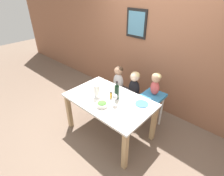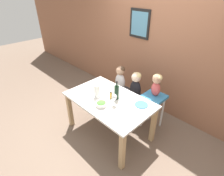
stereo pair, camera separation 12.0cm
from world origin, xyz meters
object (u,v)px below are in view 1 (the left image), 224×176
Objects in this scene: chair_far_left at (118,93)px; person_baby_right at (156,82)px; chair_right_highchair at (153,101)px; person_child_center at (134,84)px; wine_bottle at (117,92)px; dinner_plate_back_right at (142,104)px; wine_glass_near at (115,97)px; salad_bowl_large at (102,104)px; dinner_plate_back_left at (104,84)px; paper_towel_roll at (97,91)px; chair_far_center at (133,100)px; person_child_left at (119,77)px; dinner_plate_front_left at (82,93)px; dinner_plate_front_right at (122,115)px.

person_baby_right is at bearing 0.16° from chair_far_left.
chair_right_highchair is 0.46m from person_child_center.
chair_right_highchair is 1.31× the size of person_child_center.
dinner_plate_back_right is at bearing 20.64° from wine_bottle.
chair_right_highchair is 0.39m from person_baby_right.
wine_glass_near is 1.17× the size of salad_bowl_large.
wine_bottle is 1.54× the size of dinner_plate_back_left.
dinner_plate_back_right is at bearing 27.39° from paper_towel_roll.
chair_far_center is 0.65× the size of chair_right_highchair.
person_child_left is at bearing 115.72° from salad_bowl_large.
dinner_plate_front_left is (-0.49, -0.84, 0.35)m from chair_far_center.
chair_far_left is 0.85× the size of person_child_center.
person_baby_right is (0.42, 0.00, 0.56)m from chair_far_center.
dinner_plate_front_right is at bearing -91.80° from person_baby_right.
person_child_left reaches higher than paper_towel_roll.
chair_right_highchair is at bearing 0.00° from chair_far_center.
dinner_plate_back_left is (-0.56, 0.33, -0.13)m from wine_glass_near.
chair_far_left is at bearing 86.57° from dinner_plate_back_left.
dinner_plate_front_left is at bearing -155.94° from dinner_plate_back_right.
chair_far_center is 0.85× the size of person_child_left.
wine_bottle is (0.06, -0.57, 0.47)m from chair_far_center.
chair_far_center is at bearing -90.00° from person_child_center.
wine_bottle is at bearing -159.36° from dinner_plate_back_right.
person_child_left reaches higher than dinner_plate_back_left.
person_child_center is 0.79m from paper_towel_roll.
chair_far_left is 0.82m from chair_right_highchair.
dinner_plate_back_left is at bearing -155.05° from chair_right_highchair.
person_child_center reaches higher than salad_bowl_large.
chair_far_center is at bearing 136.84° from dinner_plate_back_right.
wine_bottle reaches higher than chair_far_center.
paper_towel_roll is (0.19, -0.76, 0.10)m from person_child_left.
dinner_plate_front_left and dinner_plate_back_left have the same top height.
dinner_plate_back_right reaches higher than chair_right_highchair.
chair_far_center is at bearing 59.77° from dinner_plate_front_left.
dinner_plate_front_left is 1.00× the size of dinner_plate_front_right.
person_child_center is 3.16× the size of salad_bowl_large.
dinner_plate_front_left is at bearing -179.54° from dinner_plate_front_right.
chair_far_left is 0.90m from paper_towel_roll.
person_child_center is at bearing 0.25° from chair_far_left.
person_child_left is 0.73m from wine_bottle.
dinner_plate_front_left is at bearing -96.91° from person_child_left.
wine_glass_near is 0.95× the size of dinner_plate_back_left.
chair_right_highchair is 4.14× the size of salad_bowl_large.
salad_bowl_large is (0.42, -0.88, 0.02)m from person_child_left.
chair_far_center is 0.69m from person_baby_right.
wine_glass_near is 0.67m from dinner_plate_front_left.
salad_bowl_large is at bearing -87.65° from chair_far_center.
dinner_plate_front_right is (0.88, 0.01, 0.00)m from dinner_plate_front_left.
wine_bottle is 0.44m from dinner_plate_front_right.
chair_far_center is 0.36m from person_child_center.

